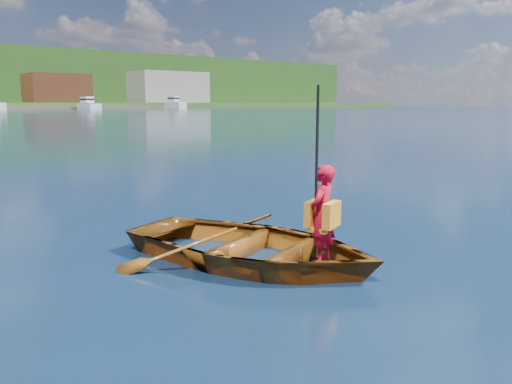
% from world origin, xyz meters
% --- Properties ---
extents(ground, '(600.00, 600.00, 0.00)m').
position_xyz_m(ground, '(0.00, 0.00, 0.00)').
color(ground, '#0E1B41').
rests_on(ground, ground).
extents(rowboat, '(3.53, 4.07, 0.71)m').
position_xyz_m(rowboat, '(0.37, 0.78, 0.20)').
color(rowboat, brown).
rests_on(rowboat, ground).
extents(child_paddler, '(0.50, 0.44, 2.09)m').
position_xyz_m(child_paddler, '(0.85, -0.00, 0.69)').
color(child_paddler, red).
rests_on(child_paddler, ground).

